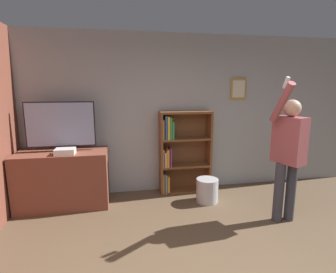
# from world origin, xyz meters

# --- Properties ---
(wall_back) EXTENTS (6.95, 0.09, 2.70)m
(wall_back) POSITION_xyz_m (0.00, 2.82, 1.35)
(wall_back) COLOR #9EA3A8
(wall_back) RESTS_ON ground_plane
(tv_ledge) EXTENTS (1.33, 0.64, 0.86)m
(tv_ledge) POSITION_xyz_m (-1.78, 2.43, 0.43)
(tv_ledge) COLOR brown
(tv_ledge) RESTS_ON ground_plane
(television) EXTENTS (1.01, 0.22, 0.75)m
(television) POSITION_xyz_m (-1.78, 2.52, 1.24)
(television) COLOR black
(television) RESTS_ON tv_ledge
(game_console) EXTENTS (0.28, 0.22, 0.08)m
(game_console) POSITION_xyz_m (-1.70, 2.27, 0.90)
(game_console) COLOR white
(game_console) RESTS_ON tv_ledge
(bookshelf) EXTENTS (0.89, 0.28, 1.42)m
(bookshelf) POSITION_xyz_m (0.11, 2.64, 0.72)
(bookshelf) COLOR brown
(bookshelf) RESTS_ON ground_plane
(person) EXTENTS (0.54, 0.54, 1.94)m
(person) POSITION_xyz_m (1.28, 1.38, 1.00)
(person) COLOR #383842
(person) RESTS_ON ground_plane
(waste_bin) EXTENTS (0.35, 0.35, 0.38)m
(waste_bin) POSITION_xyz_m (0.44, 2.15, 0.19)
(waste_bin) COLOR #B7B7BC
(waste_bin) RESTS_ON ground_plane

